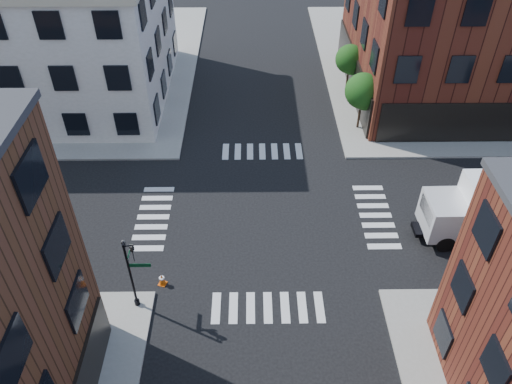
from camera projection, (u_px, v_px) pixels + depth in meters
name	position (u px, v px, depth m)	size (l,w,h in m)	color
ground	(265.00, 216.00, 31.35)	(120.00, 120.00, 0.00)	black
sidewalk_ne	(479.00, 64.00, 47.53)	(30.00, 30.00, 0.15)	gray
sidewalk_nw	(38.00, 66.00, 47.17)	(30.00, 30.00, 0.15)	gray
building_nw	(23.00, 31.00, 39.87)	(22.00, 16.00, 11.00)	silver
tree_near	(363.00, 93.00, 37.00)	(2.69, 2.69, 4.49)	black
tree_far	(350.00, 61.00, 41.77)	(2.43, 2.43, 4.07)	black
signal_pole	(131.00, 268.00, 24.35)	(1.29, 1.24, 4.60)	black
box_truck	(504.00, 209.00, 28.75)	(8.92, 2.86, 4.01)	white
traffic_cone	(162.00, 280.00, 26.97)	(0.52, 0.52, 0.75)	#E5570A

